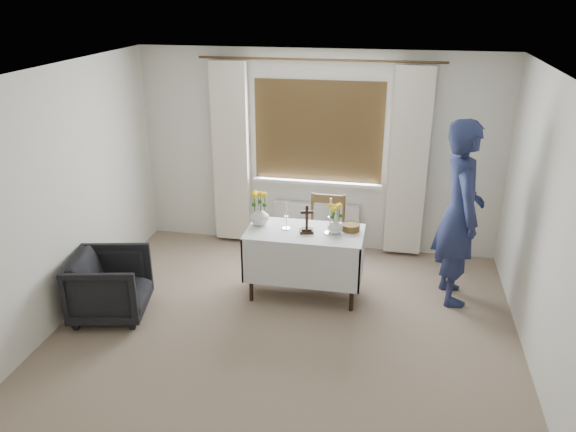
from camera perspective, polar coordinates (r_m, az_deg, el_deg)
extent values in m
plane|color=gray|center=(5.33, -1.15, -14.10)|extent=(5.00, 5.00, 0.00)
cube|color=white|center=(6.10, 1.69, -4.83)|extent=(1.24, 0.64, 0.76)
imported|color=black|center=(6.04, -17.61, -6.73)|extent=(0.88, 0.86, 0.68)
imported|color=navy|center=(6.07, 17.04, 0.28)|extent=(0.58, 0.79, 1.98)
cube|color=silver|center=(7.26, 2.86, -0.95)|extent=(1.10, 0.10, 0.60)
imported|color=silver|center=(6.07, -2.88, 0.05)|extent=(0.26, 0.26, 0.21)
imported|color=silver|center=(5.88, 4.81, -0.97)|extent=(0.17, 0.17, 0.17)
cylinder|color=brown|center=(5.98, 6.39, -1.13)|extent=(0.22, 0.22, 0.07)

